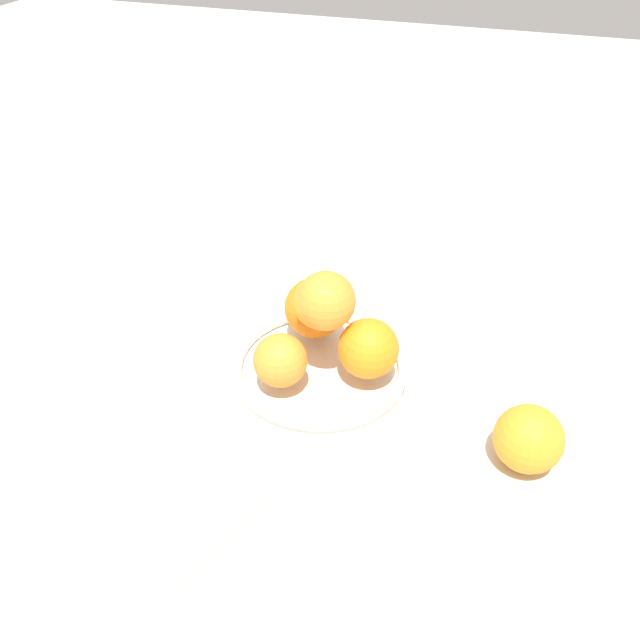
# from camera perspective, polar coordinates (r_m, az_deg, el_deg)

# --- Properties ---
(ground_plane) EXTENTS (4.00, 4.00, 0.00)m
(ground_plane) POSITION_cam_1_polar(r_m,az_deg,el_deg) (0.82, 0.00, -5.33)
(ground_plane) COLOR beige
(fruit_bowl) EXTENTS (0.23, 0.23, 0.03)m
(fruit_bowl) POSITION_cam_1_polar(r_m,az_deg,el_deg) (0.81, 0.00, -4.55)
(fruit_bowl) COLOR silver
(fruit_bowl) RESTS_ON ground_plane
(orange_pile) EXTENTS (0.18, 0.17, 0.13)m
(orange_pile) POSITION_cam_1_polar(r_m,az_deg,el_deg) (0.77, 0.35, -0.25)
(orange_pile) COLOR orange
(orange_pile) RESTS_ON fruit_bowl
(stray_orange) EXTENTS (0.08, 0.08, 0.08)m
(stray_orange) POSITION_cam_1_polar(r_m,az_deg,el_deg) (0.74, 18.53, -10.26)
(stray_orange) COLOR orange
(stray_orange) RESTS_ON ground_plane
(napkin_folded) EXTENTS (0.18, 0.18, 0.01)m
(napkin_folded) POSITION_cam_1_polar(r_m,az_deg,el_deg) (0.71, -11.92, -15.43)
(napkin_folded) COLOR beige
(napkin_folded) RESTS_ON ground_plane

